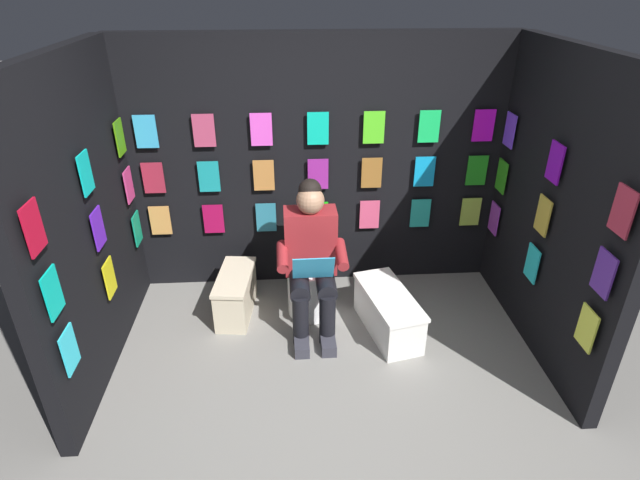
# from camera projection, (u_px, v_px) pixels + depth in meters

# --- Properties ---
(ground_plane) EXTENTS (30.00, 30.00, 0.00)m
(ground_plane) POSITION_uv_depth(u_px,v_px,m) (337.00, 442.00, 3.10)
(ground_plane) COLOR gray
(display_wall_back) EXTENTS (3.17, 0.14, 2.14)m
(display_wall_back) POSITION_uv_depth(u_px,v_px,m) (317.00, 167.00, 4.28)
(display_wall_back) COLOR black
(display_wall_back) RESTS_ON ground
(display_wall_left) EXTENTS (0.14, 1.87, 2.14)m
(display_wall_left) POSITION_uv_depth(u_px,v_px,m) (556.00, 211.00, 3.51)
(display_wall_left) COLOR black
(display_wall_left) RESTS_ON ground
(display_wall_right) EXTENTS (0.14, 1.87, 2.14)m
(display_wall_right) POSITION_uv_depth(u_px,v_px,m) (84.00, 224.00, 3.32)
(display_wall_right) COLOR black
(display_wall_right) RESTS_ON ground
(toilet) EXTENTS (0.41, 0.56, 0.77)m
(toilet) POSITION_uv_depth(u_px,v_px,m) (310.00, 273.00, 4.20)
(toilet) COLOR white
(toilet) RESTS_ON ground
(person_reading) EXTENTS (0.53, 0.68, 1.19)m
(person_reading) POSITION_uv_depth(u_px,v_px,m) (312.00, 258.00, 3.87)
(person_reading) COLOR maroon
(person_reading) RESTS_ON ground
(comic_longbox_near) EXTENTS (0.33, 0.63, 0.37)m
(comic_longbox_near) POSITION_uv_depth(u_px,v_px,m) (236.00, 294.00, 4.18)
(comic_longbox_near) COLOR beige
(comic_longbox_near) RESTS_ON ground
(comic_longbox_far) EXTENTS (0.48, 0.80, 0.34)m
(comic_longbox_far) POSITION_uv_depth(u_px,v_px,m) (388.00, 312.00, 3.98)
(comic_longbox_far) COLOR white
(comic_longbox_far) RESTS_ON ground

